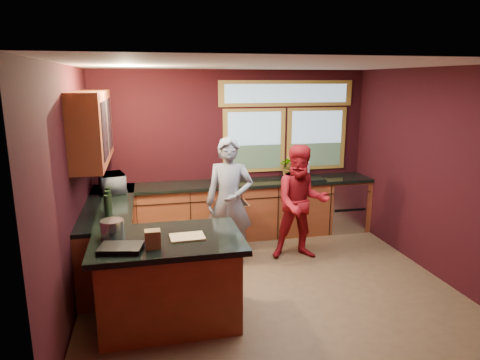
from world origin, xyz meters
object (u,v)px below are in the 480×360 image
object	(u,v)px
person_red	(301,203)
stock_pot	(112,229)
person_grey	(229,202)
cutting_board	(187,237)
island	(169,279)

from	to	relation	value
person_red	stock_pot	xyz separation A→B (m)	(-2.50, -1.16, 0.21)
person_red	person_grey	bearing A→B (deg)	-171.83
person_grey	cutting_board	distance (m)	1.54
person_red	stock_pot	world-z (taller)	person_red
island	person_grey	distance (m)	1.65
island	person_red	xyz separation A→B (m)	(1.95, 1.31, 0.35)
island	stock_pot	world-z (taller)	stock_pot
island	cutting_board	distance (m)	0.52
person_grey	cutting_board	xyz separation A→B (m)	(-0.71, -1.36, 0.06)
person_red	cutting_board	xyz separation A→B (m)	(-1.75, -1.36, 0.13)
person_grey	person_red	bearing A→B (deg)	17.61
person_red	cutting_board	size ratio (longest dim) A/B	4.73
stock_pot	cutting_board	bearing A→B (deg)	-14.93
island	person_grey	xyz separation A→B (m)	(0.91, 1.31, 0.42)
island	person_red	world-z (taller)	person_red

